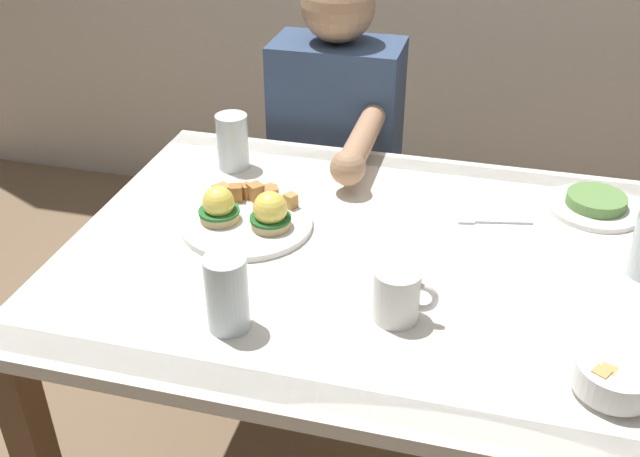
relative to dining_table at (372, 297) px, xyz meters
The scene contains 9 objects.
dining_table is the anchor object (origin of this frame).
eggs_benedict_plate 0.31m from the dining_table, behind, with size 0.27×0.27×0.09m.
fruit_bowl 0.52m from the dining_table, 34.16° to the right, with size 0.12×0.12×0.06m.
coffee_mug 0.25m from the dining_table, 68.11° to the right, with size 0.11×0.08×0.09m.
fork 0.29m from the dining_table, 40.01° to the left, with size 0.16×0.05×0.00m.
water_glass_far 0.38m from the dining_table, 124.86° to the right, with size 0.07×0.07×0.14m.
water_glass_extra 0.51m from the dining_table, 144.36° to the left, with size 0.07×0.07×0.13m.
side_plate 0.52m from the dining_table, 33.89° to the left, with size 0.20×0.20×0.04m.
diner_person 0.64m from the dining_table, 110.31° to the left, with size 0.34×0.54×1.14m.
Camera 1 is at (0.19, -1.17, 1.52)m, focal length 40.89 mm.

